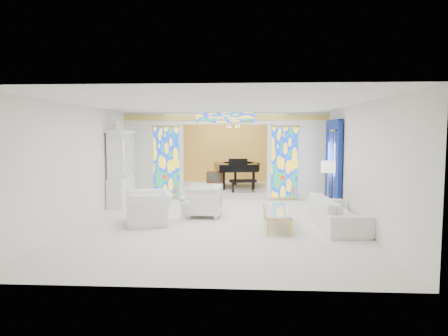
# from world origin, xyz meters

# --- Properties ---
(floor) EXTENTS (12.00, 12.00, 0.00)m
(floor) POSITION_xyz_m (0.00, 0.00, 0.00)
(floor) COLOR silver
(floor) RESTS_ON ground
(ceiling) EXTENTS (7.00, 12.00, 0.02)m
(ceiling) POSITION_xyz_m (0.00, 0.00, 3.00)
(ceiling) COLOR white
(ceiling) RESTS_ON wall_back
(wall_back) EXTENTS (7.00, 0.02, 3.00)m
(wall_back) POSITION_xyz_m (0.00, 6.00, 1.50)
(wall_back) COLOR silver
(wall_back) RESTS_ON floor
(wall_front) EXTENTS (7.00, 0.02, 3.00)m
(wall_front) POSITION_xyz_m (0.00, -6.00, 1.50)
(wall_front) COLOR silver
(wall_front) RESTS_ON floor
(wall_left) EXTENTS (0.02, 12.00, 3.00)m
(wall_left) POSITION_xyz_m (-3.50, 0.00, 1.50)
(wall_left) COLOR silver
(wall_left) RESTS_ON floor
(wall_right) EXTENTS (0.02, 12.00, 3.00)m
(wall_right) POSITION_xyz_m (3.50, 0.00, 1.50)
(wall_right) COLOR silver
(wall_right) RESTS_ON floor
(partition_wall) EXTENTS (7.00, 0.22, 3.00)m
(partition_wall) POSITION_xyz_m (0.00, 2.00, 1.65)
(partition_wall) COLOR silver
(partition_wall) RESTS_ON floor
(stained_glass_left) EXTENTS (0.90, 0.04, 2.40)m
(stained_glass_left) POSITION_xyz_m (-2.03, 1.89, 1.30)
(stained_glass_left) COLOR gold
(stained_glass_left) RESTS_ON partition_wall
(stained_glass_right) EXTENTS (0.90, 0.04, 2.40)m
(stained_glass_right) POSITION_xyz_m (2.03, 1.89, 1.30)
(stained_glass_right) COLOR gold
(stained_glass_right) RESTS_ON partition_wall
(stained_glass_transom) EXTENTS (2.00, 0.04, 0.34)m
(stained_glass_transom) POSITION_xyz_m (0.00, 1.89, 2.82)
(stained_glass_transom) COLOR gold
(stained_glass_transom) RESTS_ON partition_wall
(alcove_platform) EXTENTS (6.80, 3.80, 0.18)m
(alcove_platform) POSITION_xyz_m (0.00, 4.10, 0.09)
(alcove_platform) COLOR silver
(alcove_platform) RESTS_ON floor
(gold_curtain_back) EXTENTS (6.70, 0.10, 2.90)m
(gold_curtain_back) POSITION_xyz_m (0.00, 5.88, 1.50)
(gold_curtain_back) COLOR gold
(gold_curtain_back) RESTS_ON wall_back
(chandelier) EXTENTS (0.48, 0.48, 0.30)m
(chandelier) POSITION_xyz_m (0.20, 4.00, 2.55)
(chandelier) COLOR gold
(chandelier) RESTS_ON ceiling
(blue_drapes) EXTENTS (0.14, 1.85, 2.65)m
(blue_drapes) POSITION_xyz_m (3.40, 0.70, 1.58)
(blue_drapes) COLOR navy
(blue_drapes) RESTS_ON wall_right
(china_cabinet) EXTENTS (0.56, 1.46, 2.72)m
(china_cabinet) POSITION_xyz_m (-3.22, 0.60, 1.17)
(china_cabinet) COLOR white
(china_cabinet) RESTS_ON floor
(armchair_left) EXTENTS (1.42, 1.53, 0.82)m
(armchair_left) POSITION_xyz_m (-1.73, -1.86, 0.41)
(armchair_left) COLOR white
(armchair_left) RESTS_ON floor
(armchair_right) EXTENTS (1.03, 1.00, 0.89)m
(armchair_right) POSITION_xyz_m (-0.45, -0.90, 0.45)
(armchair_right) COLOR white
(armchair_right) RESTS_ON floor
(sofa) EXTENTS (1.10, 2.53, 0.73)m
(sofa) POSITION_xyz_m (2.95, -1.97, 0.36)
(sofa) COLOR silver
(sofa) RESTS_ON floor
(side_table) EXTENTS (0.51, 0.51, 0.55)m
(side_table) POSITION_xyz_m (-0.92, -1.61, 0.36)
(side_table) COLOR white
(side_table) RESTS_ON floor
(vase) EXTENTS (0.25, 0.25, 0.21)m
(vase) POSITION_xyz_m (-0.92, -1.61, 0.65)
(vase) COLOR silver
(vase) RESTS_ON side_table
(coffee_table) EXTENTS (0.61, 1.95, 0.43)m
(coffee_table) POSITION_xyz_m (1.47, -2.04, 0.40)
(coffee_table) COLOR silver
(coffee_table) RESTS_ON floor
(floor_lamp) EXTENTS (0.40, 0.40, 1.55)m
(floor_lamp) POSITION_xyz_m (2.93, -0.90, 1.32)
(floor_lamp) COLOR gold
(floor_lamp) RESTS_ON floor
(grand_piano) EXTENTS (2.02, 3.10, 1.15)m
(grand_piano) POSITION_xyz_m (0.42, 4.10, 0.96)
(grand_piano) COLOR black
(grand_piano) RESTS_ON alcove_platform
(tv_console) EXTENTS (0.58, 0.41, 0.65)m
(tv_console) POSITION_xyz_m (-0.49, 3.40, 0.60)
(tv_console) COLOR #53341D
(tv_console) RESTS_ON alcove_platform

